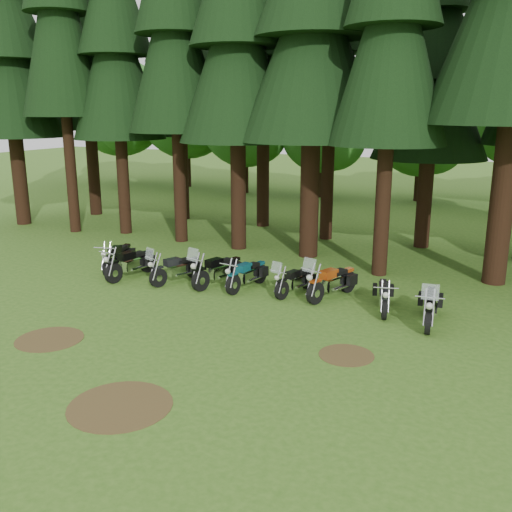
# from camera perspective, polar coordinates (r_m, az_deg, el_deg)

# --- Properties ---
(ground) EXTENTS (120.00, 120.00, 0.00)m
(ground) POSITION_cam_1_polar(r_m,az_deg,el_deg) (16.07, -7.18, -7.58)
(ground) COLOR #36641B
(ground) RESTS_ON ground
(pine_front_0) EXTENTS (5.49, 5.49, 16.17)m
(pine_front_0) POSITION_cam_1_polar(r_m,az_deg,el_deg) (32.88, -23.85, 19.77)
(pine_front_0) COLOR black
(pine_front_0) RESTS_ON ground
(pine_front_2) EXTENTS (4.32, 4.32, 16.22)m
(pine_front_2) POSITION_cam_1_polar(r_m,az_deg,el_deg) (28.85, -14.00, 21.49)
(pine_front_2) COLOR black
(pine_front_2) RESTS_ON ground
(pine_front_4) EXTENTS (4.95, 4.95, 16.33)m
(pine_front_4) POSITION_cam_1_polar(r_m,az_deg,el_deg) (24.92, -1.92, 23.21)
(pine_front_4) COLOR black
(pine_front_4) RESTS_ON ground
(pine_back_0) EXTENTS (5.00, 5.00, 17.21)m
(pine_back_0) POSITION_cam_1_polar(r_m,az_deg,el_deg) (34.67, -16.90, 21.05)
(pine_back_0) COLOR black
(pine_back_0) RESTS_ON ground
(pine_back_1) EXTENTS (4.52, 4.52, 16.22)m
(pine_back_1) POSITION_cam_1_polar(r_m,az_deg,el_deg) (32.18, -7.75, 21.00)
(pine_back_1) COLOR black
(pine_back_1) RESTS_ON ground
(pine_back_2) EXTENTS (4.85, 4.85, 16.30)m
(pine_back_2) POSITION_cam_1_polar(r_m,az_deg,el_deg) (29.87, 0.75, 21.73)
(pine_back_2) COLOR black
(pine_back_2) RESTS_ON ground
(pine_back_3) EXTENTS (4.35, 4.35, 16.20)m
(pine_back_3) POSITION_cam_1_polar(r_m,az_deg,el_deg) (27.03, 7.65, 22.24)
(pine_back_3) COLOR black
(pine_back_3) RESTS_ON ground
(pine_back_4) EXTENTS (4.94, 4.94, 13.78)m
(pine_back_4) POSITION_cam_1_polar(r_m,az_deg,el_deg) (26.10, 17.50, 18.81)
(pine_back_4) COLOR black
(pine_back_4) RESTS_ON ground
(decid_0) EXTENTS (8.00, 7.78, 10.00)m
(decid_0) POSITION_cam_1_polar(r_m,az_deg,el_deg) (48.37, -13.35, 14.01)
(decid_0) COLOR black
(decid_0) RESTS_ON ground
(decid_1) EXTENTS (7.91, 7.69, 9.88)m
(decid_1) POSITION_cam_1_polar(r_m,az_deg,el_deg) (45.21, -6.70, 14.20)
(decid_1) COLOR black
(decid_1) RESTS_ON ground
(decid_2) EXTENTS (6.72, 6.53, 8.40)m
(decid_2) POSITION_cam_1_polar(r_m,az_deg,el_deg) (41.63, -0.78, 13.07)
(decid_2) COLOR black
(decid_2) RESTS_ON ground
(decid_3) EXTENTS (6.12, 5.95, 7.65)m
(decid_3) POSITION_cam_1_polar(r_m,az_deg,el_deg) (39.74, 7.02, 12.26)
(decid_3) COLOR black
(decid_3) RESTS_ON ground
(decid_4) EXTENTS (5.93, 5.76, 7.41)m
(decid_4) POSITION_cam_1_polar(r_m,az_deg,el_deg) (39.34, 16.47, 11.55)
(decid_4) COLOR black
(decid_4) RESTS_ON ground
(dirt_patch_0) EXTENTS (1.80, 1.80, 0.01)m
(dirt_patch_0) POSITION_cam_1_polar(r_m,az_deg,el_deg) (16.46, -19.95, -7.82)
(dirt_patch_0) COLOR #4C3D1E
(dirt_patch_0) RESTS_ON ground
(dirt_patch_1) EXTENTS (1.40, 1.40, 0.01)m
(dirt_patch_1) POSITION_cam_1_polar(r_m,az_deg,el_deg) (14.72, 9.02, -9.76)
(dirt_patch_1) COLOR #4C3D1E
(dirt_patch_1) RESTS_ON ground
(dirt_patch_2) EXTENTS (2.20, 2.20, 0.01)m
(dirt_patch_2) POSITION_cam_1_polar(r_m,az_deg,el_deg) (12.62, -13.42, -14.35)
(dirt_patch_2) COLOR #4C3D1E
(dirt_patch_2) RESTS_ON ground
(motorcycle_0) EXTENTS (0.77, 2.37, 0.98)m
(motorcycle_0) POSITION_cam_1_polar(r_m,az_deg,el_deg) (22.35, -13.65, -0.17)
(motorcycle_0) COLOR black
(motorcycle_0) RESTS_ON ground
(motorcycle_1) EXTENTS (0.52, 2.43, 0.99)m
(motorcycle_1) POSITION_cam_1_polar(r_m,az_deg,el_deg) (21.32, -12.35, -0.79)
(motorcycle_1) COLOR black
(motorcycle_1) RESTS_ON ground
(motorcycle_2) EXTENTS (1.06, 2.23, 1.44)m
(motorcycle_2) POSITION_cam_1_polar(r_m,az_deg,el_deg) (20.42, -7.98, -1.34)
(motorcycle_2) COLOR black
(motorcycle_2) RESTS_ON ground
(motorcycle_3) EXTENTS (0.95, 2.46, 1.56)m
(motorcycle_3) POSITION_cam_1_polar(r_m,az_deg,el_deg) (19.92, -3.82, -1.51)
(motorcycle_3) COLOR black
(motorcycle_3) RESTS_ON ground
(motorcycle_4) EXTENTS (0.49, 2.27, 0.92)m
(motorcycle_4) POSITION_cam_1_polar(r_m,az_deg,el_deg) (19.55, -0.89, -1.95)
(motorcycle_4) COLOR black
(motorcycle_4) RESTS_ON ground
(motorcycle_5) EXTENTS (0.81, 2.08, 1.32)m
(motorcycle_5) POSITION_cam_1_polar(r_m,az_deg,el_deg) (19.00, 3.94, -2.57)
(motorcycle_5) COLOR black
(motorcycle_5) RESTS_ON ground
(motorcycle_6) EXTENTS (1.12, 2.44, 1.57)m
(motorcycle_6) POSITION_cam_1_polar(r_m,az_deg,el_deg) (18.72, 7.60, -2.67)
(motorcycle_6) COLOR black
(motorcycle_6) RESTS_ON ground
(motorcycle_7) EXTENTS (0.71, 2.14, 0.89)m
(motorcycle_7) POSITION_cam_1_polar(r_m,az_deg,el_deg) (17.88, 12.65, -3.97)
(motorcycle_7) COLOR black
(motorcycle_7) RESTS_ON ground
(motorcycle_8) EXTENTS (0.62, 2.43, 1.53)m
(motorcycle_8) POSITION_cam_1_polar(r_m,az_deg,el_deg) (17.12, 16.97, -4.89)
(motorcycle_8) COLOR black
(motorcycle_8) RESTS_ON ground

